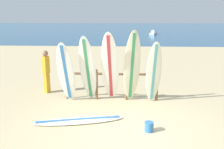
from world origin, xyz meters
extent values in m
plane|color=#D3BC8C|center=(0.00, 0.00, 0.00)|extent=(120.00, 120.00, 0.00)
cube|color=#1E5984|center=(0.00, 58.00, 0.00)|extent=(120.00, 80.00, 0.01)
cylinder|color=brown|center=(-2.05, 2.50, 0.53)|extent=(0.09, 0.09, 1.06)
cylinder|color=brown|center=(-1.01, 2.50, 0.53)|extent=(0.09, 0.09, 1.06)
cylinder|color=brown|center=(0.03, 2.50, 0.53)|extent=(0.09, 0.09, 1.06)
cylinder|color=brown|center=(1.07, 2.50, 0.53)|extent=(0.09, 0.09, 1.06)
cylinder|color=brown|center=(-0.49, 2.50, 0.91)|extent=(3.22, 0.08, 0.08)
ellipsoid|color=white|center=(-1.95, 2.05, 1.04)|extent=(0.63, 0.81, 2.08)
cube|color=#3372B2|center=(-1.95, 2.05, 1.04)|extent=(0.17, 0.72, 1.91)
ellipsoid|color=white|center=(-1.25, 2.14, 1.14)|extent=(0.62, 1.02, 2.27)
cube|color=#388C59|center=(-1.25, 2.14, 1.14)|extent=(0.18, 0.92, 2.10)
ellipsoid|color=white|center=(-0.52, 2.15, 1.20)|extent=(0.62, 1.14, 2.41)
cube|color=#B73338|center=(-0.52, 2.15, 1.20)|extent=(0.15, 1.04, 2.22)
ellipsoid|color=beige|center=(0.19, 2.21, 1.22)|extent=(0.65, 0.77, 2.45)
cube|color=#388C59|center=(0.19, 2.21, 1.22)|extent=(0.21, 0.66, 2.25)
ellipsoid|color=silver|center=(0.90, 2.18, 1.05)|extent=(0.55, 0.64, 2.09)
cube|color=teal|center=(0.90, 2.18, 1.05)|extent=(0.14, 0.57, 1.93)
ellipsoid|color=white|center=(-1.29, 0.59, 0.04)|extent=(2.55, 1.09, 0.07)
cube|color=#3372B2|center=(-1.29, 0.59, 0.04)|extent=(2.25, 0.62, 0.08)
cube|color=gold|center=(-2.98, 3.16, 0.38)|extent=(0.21, 0.25, 0.76)
cube|color=gold|center=(-2.98, 3.16, 1.08)|extent=(0.25, 0.30, 0.64)
sphere|color=#997051|center=(-2.98, 3.16, 1.50)|extent=(0.22, 0.22, 0.22)
cube|color=silver|center=(4.28, 33.53, 0.18)|extent=(1.48, 2.49, 0.35)
cube|color=silver|center=(4.28, 33.53, 0.54)|extent=(0.77, 0.98, 0.36)
cylinder|color=#3372B2|center=(0.60, 0.11, 0.13)|extent=(0.23, 0.23, 0.25)
camera|label=1|loc=(-0.01, -5.63, 2.84)|focal=39.28mm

